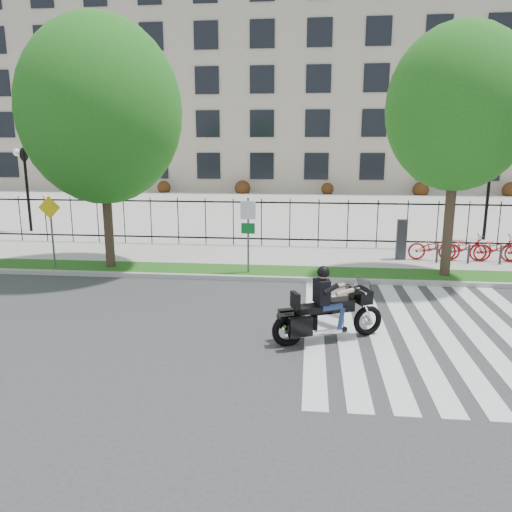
# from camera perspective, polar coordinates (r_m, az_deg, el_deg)

# --- Properties ---
(ground) EXTENTS (120.00, 120.00, 0.00)m
(ground) POSITION_cam_1_polar(r_m,az_deg,el_deg) (12.50, -3.57, -7.71)
(ground) COLOR #343436
(ground) RESTS_ON ground
(curb) EXTENTS (60.00, 0.20, 0.15)m
(curb) POSITION_cam_1_polar(r_m,az_deg,el_deg) (16.34, -1.14, -2.54)
(curb) COLOR #A19E97
(curb) RESTS_ON ground
(grass_verge) EXTENTS (60.00, 1.50, 0.15)m
(grass_verge) POSITION_cam_1_polar(r_m,az_deg,el_deg) (17.16, -0.78, -1.81)
(grass_verge) COLOR #174812
(grass_verge) RESTS_ON ground
(sidewalk) EXTENTS (60.00, 3.50, 0.15)m
(sidewalk) POSITION_cam_1_polar(r_m,az_deg,el_deg) (19.58, 0.11, -0.02)
(sidewalk) COLOR #A5A39A
(sidewalk) RESTS_ON ground
(plaza) EXTENTS (80.00, 34.00, 0.10)m
(plaza) POSITION_cam_1_polar(r_m,az_deg,el_deg) (36.86, 3.04, 5.81)
(plaza) COLOR #A5A39A
(plaza) RESTS_ON ground
(crosswalk_stripes) EXTENTS (5.70, 8.00, 0.01)m
(crosswalk_stripes) POSITION_cam_1_polar(r_m,az_deg,el_deg) (12.64, 18.77, -8.11)
(crosswalk_stripes) COLOR silver
(crosswalk_stripes) RESTS_ON ground
(iron_fence) EXTENTS (30.00, 0.06, 2.00)m
(iron_fence) POSITION_cam_1_polar(r_m,az_deg,el_deg) (21.09, 0.62, 3.86)
(iron_fence) COLOR black
(iron_fence) RESTS_ON sidewalk
(office_building) EXTENTS (60.00, 21.90, 20.15)m
(office_building) POSITION_cam_1_polar(r_m,az_deg,el_deg) (56.79, 4.37, 18.14)
(office_building) COLOR #AEA58C
(office_building) RESTS_ON ground
(lamp_post_left) EXTENTS (1.06, 0.70, 4.25)m
(lamp_post_left) POSITION_cam_1_polar(r_m,az_deg,el_deg) (27.44, -24.87, 9.03)
(lamp_post_left) COLOR black
(lamp_post_left) RESTS_ON ground
(lamp_post_right) EXTENTS (1.06, 0.70, 4.25)m
(lamp_post_right) POSITION_cam_1_polar(r_m,az_deg,el_deg) (24.89, 25.20, 8.76)
(lamp_post_right) COLOR black
(lamp_post_right) RESTS_ON ground
(street_tree_1) EXTENTS (5.35, 5.35, 8.37)m
(street_tree_1) POSITION_cam_1_polar(r_m,az_deg,el_deg) (17.95, -17.29, 15.53)
(street_tree_1) COLOR #35251D
(street_tree_1) RESTS_ON grass_verge
(street_tree_2) EXTENTS (4.43, 4.43, 7.84)m
(street_tree_2) POSITION_cam_1_polar(r_m,az_deg,el_deg) (17.13, 22.12, 15.37)
(street_tree_2) COLOR #35251D
(street_tree_2) RESTS_ON grass_verge
(bike_share_station) EXTENTS (7.81, 0.87, 1.50)m
(bike_share_station) POSITION_cam_1_polar(r_m,az_deg,el_deg) (20.45, 27.00, 0.79)
(bike_share_station) COLOR #2D2D33
(bike_share_station) RESTS_ON sidewalk
(sign_pole_regulatory) EXTENTS (0.50, 0.09, 2.50)m
(sign_pole_regulatory) POSITION_cam_1_polar(r_m,az_deg,el_deg) (16.46, -0.91, 3.50)
(sign_pole_regulatory) COLOR #59595B
(sign_pole_regulatory) RESTS_ON grass_verge
(sign_pole_warning) EXTENTS (0.78, 0.09, 2.49)m
(sign_pole_warning) POSITION_cam_1_polar(r_m,az_deg,el_deg) (18.59, -22.39, 3.60)
(sign_pole_warning) COLOR #59595B
(sign_pole_warning) RESTS_ON grass_verge
(motorcycle_rider) EXTENTS (2.53, 1.45, 2.09)m
(motorcycle_rider) POSITION_cam_1_polar(r_m,az_deg,el_deg) (11.34, 8.27, -6.21)
(motorcycle_rider) COLOR black
(motorcycle_rider) RESTS_ON ground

